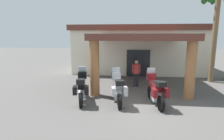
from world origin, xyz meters
TOP-DOWN VIEW (x-y plane):
  - ground_plane at (0.00, 0.00)m, footprint 80.00×80.00m
  - motel_building at (0.06, 8.87)m, footprint 11.43×11.83m
  - motorcycle_black at (-3.01, 0.12)m, footprint 0.89×2.20m
  - motorcycle_silver at (-1.25, 0.08)m, footprint 0.85×2.20m
  - motorcycle_maroon at (0.51, 0.02)m, footprint 0.85×2.20m
  - pedestrian at (-0.27, 3.08)m, footprint 0.52×0.32m
  - palm_tree_near_portico at (5.02, 4.84)m, footprint 2.05×2.16m

SIDE VIEW (x-z plane):
  - ground_plane at x=0.00m, z-range 0.00..0.00m
  - motorcycle_black at x=-3.01m, z-range -0.11..1.50m
  - motorcycle_silver at x=-1.25m, z-range -0.11..1.50m
  - motorcycle_maroon at x=0.51m, z-range -0.11..1.50m
  - pedestrian at x=-0.27m, z-range 0.13..1.82m
  - motel_building at x=0.06m, z-range 0.06..4.10m
  - palm_tree_near_portico at x=5.02m, z-range 1.43..7.79m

